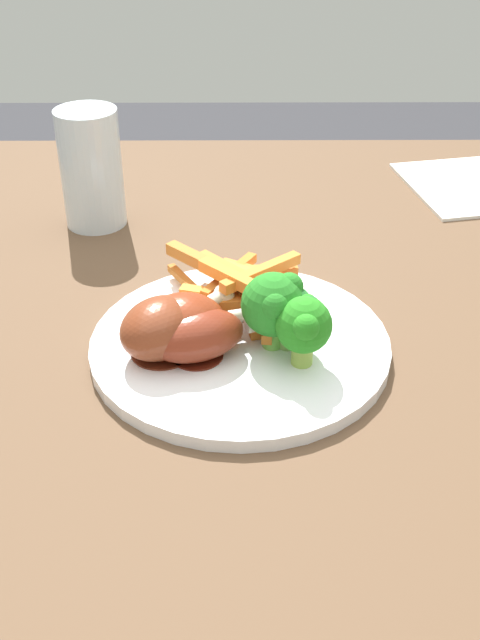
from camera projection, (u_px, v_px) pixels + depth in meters
dining_table at (286, 476)px, 0.68m from camera, size 1.14×0.82×0.72m
dinner_plate at (240, 345)px, 0.67m from camera, size 0.26×0.26×0.01m
broccoli_floret_front at (295, 311)px, 0.63m from camera, size 0.05×0.05×0.06m
broccoli_floret_middle at (277, 305)px, 0.63m from camera, size 0.06×0.06×0.07m
broccoli_floret_back at (304, 326)px, 0.61m from camera, size 0.05×0.05×0.06m
carrot_fries_pile at (239, 289)px, 0.70m from camera, size 0.14×0.13×0.04m
chicken_drumstick_near at (163, 327)px, 0.64m from camera, size 0.11×0.11×0.05m
chicken_drumstick_far at (203, 335)px, 0.63m from camera, size 0.08×0.14×0.04m
chicken_drumstick_extra at (186, 322)px, 0.64m from camera, size 0.08×0.12×0.05m
water_glass at (91, 169)px, 0.84m from camera, size 0.07×0.07×0.13m
napkin at (467, 186)px, 0.96m from camera, size 0.19×0.17×0.00m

